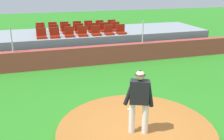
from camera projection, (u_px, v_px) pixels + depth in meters
name	position (u px, v px, depth m)	size (l,w,h in m)	color
ground_plane	(135.00, 135.00, 6.84)	(60.00, 60.00, 0.00)	#2A7F1F
pitchers_mound	(136.00, 131.00, 6.80)	(4.21, 4.21, 0.20)	#A3622A
pitcher	(139.00, 97.00, 6.26)	(0.74, 0.42, 1.71)	white
baseball	(129.00, 109.00, 7.69)	(0.07, 0.07, 0.07)	white
brick_barrier	(88.00, 56.00, 12.41)	(15.78, 0.40, 0.92)	#A64038
fence_post_left	(12.00, 39.00, 11.16)	(0.06, 0.06, 1.13)	silver
fence_post_right	(143.00, 32.00, 12.84)	(0.06, 0.06, 1.13)	silver
bleacher_platform	(79.00, 42.00, 14.59)	(14.68, 3.48, 1.21)	gray
stadium_chair_0	(41.00, 35.00, 12.71)	(0.48, 0.44, 0.50)	maroon
stadium_chair_1	(55.00, 34.00, 12.84)	(0.48, 0.44, 0.50)	maroon
stadium_chair_2	(69.00, 34.00, 13.06)	(0.48, 0.44, 0.50)	maroon
stadium_chair_3	(83.00, 33.00, 13.22)	(0.48, 0.44, 0.50)	maroon
stadium_chair_4	(96.00, 32.00, 13.41)	(0.48, 0.44, 0.50)	maroon
stadium_chair_5	(109.00, 31.00, 13.61)	(0.48, 0.44, 0.50)	maroon
stadium_chair_6	(121.00, 31.00, 13.80)	(0.48, 0.44, 0.50)	maroon
stadium_chair_7	(41.00, 32.00, 13.48)	(0.48, 0.44, 0.50)	maroon
stadium_chair_8	(54.00, 31.00, 13.67)	(0.48, 0.44, 0.50)	maroon
stadium_chair_9	(67.00, 30.00, 13.89)	(0.48, 0.44, 0.50)	maroon
stadium_chair_10	(79.00, 30.00, 14.03)	(0.48, 0.44, 0.50)	maroon
stadium_chair_11	(92.00, 29.00, 14.23)	(0.48, 0.44, 0.50)	maroon
stadium_chair_12	(104.00, 29.00, 14.42)	(0.48, 0.44, 0.50)	maroon
stadium_chair_13	(116.00, 28.00, 14.63)	(0.48, 0.44, 0.50)	maroon
stadium_chair_14	(40.00, 29.00, 14.31)	(0.48, 0.44, 0.50)	maroon
stadium_chair_15	(53.00, 28.00, 14.52)	(0.48, 0.44, 0.50)	maroon
stadium_chair_16	(65.00, 28.00, 14.66)	(0.48, 0.44, 0.50)	maroon
stadium_chair_17	(77.00, 27.00, 14.88)	(0.48, 0.44, 0.50)	maroon
stadium_chair_18	(89.00, 27.00, 15.08)	(0.48, 0.44, 0.50)	maroon
stadium_chair_19	(100.00, 26.00, 15.22)	(0.48, 0.44, 0.50)	maroon
stadium_chair_20	(112.00, 26.00, 15.44)	(0.48, 0.44, 0.50)	maroon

